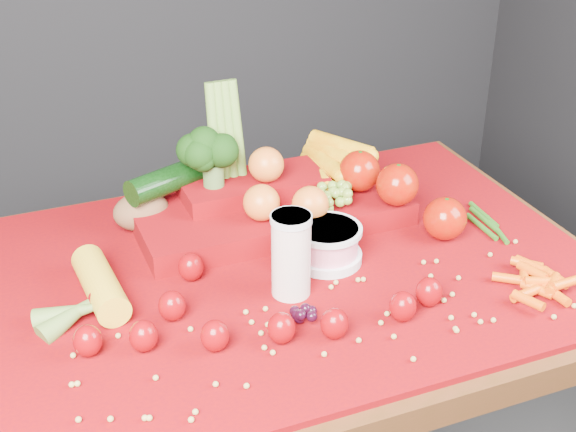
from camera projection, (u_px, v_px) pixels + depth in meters
name	position (u px, v px, depth m)	size (l,w,h in m)	color
table	(292.00, 313.00, 1.48)	(1.10, 0.80, 0.75)	#38230C
red_cloth	(292.00, 267.00, 1.43)	(1.05, 0.75, 0.01)	#790404
milk_glass	(291.00, 252.00, 1.31)	(0.07, 0.07, 0.15)	beige
yogurt_bowl	(327.00, 243.00, 1.42)	(0.13, 0.13, 0.07)	silver
strawberry_scatter	(237.00, 311.00, 1.26)	(0.58, 0.28, 0.05)	#840400
dark_grape_cluster	(305.00, 312.00, 1.28)	(0.06, 0.05, 0.03)	black
soybean_scatter	(340.00, 324.00, 1.27)	(0.84, 0.24, 0.01)	tan
corn_ear	(85.00, 303.00, 1.29)	(0.19, 0.24, 0.06)	yellow
potato	(141.00, 211.00, 1.53)	(0.11, 0.08, 0.07)	brown
baby_carrot_pile	(531.00, 281.00, 1.36)	(0.17, 0.17, 0.03)	#D34B07
green_bean_pile	(484.00, 223.00, 1.55)	(0.14, 0.12, 0.01)	#225814
produce_mound	(285.00, 194.00, 1.54)	(0.59, 0.37, 0.27)	#790404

